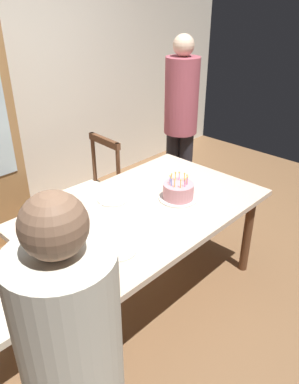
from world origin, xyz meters
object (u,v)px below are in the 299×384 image
(dining_table, at_px, (145,217))
(plate_far_side, at_px, (113,199))
(person_guest, at_px, (181,117))
(plate_near_celebrant, at_px, (118,250))
(chair_spindle_back, at_px, (92,194))
(person_celebrant, at_px, (76,382))
(birthday_cake, at_px, (178,192))

(dining_table, height_order, plate_far_side, plate_far_side)
(dining_table, bearing_deg, plate_far_side, 109.68)
(dining_table, bearing_deg, person_guest, 28.81)
(plate_near_celebrant, distance_m, plate_far_side, 0.61)
(chair_spindle_back, xyz_separation_m, person_celebrant, (-1.40, -1.70, 0.48))
(person_celebrant, bearing_deg, person_guest, 32.33)
(chair_spindle_back, bearing_deg, dining_table, -102.52)
(birthday_cake, height_order, plate_near_celebrant, birthday_cake)
(person_celebrant, relative_size, person_guest, 0.94)
(dining_table, xyz_separation_m, plate_near_celebrant, (-0.46, -0.24, 0.09))
(plate_near_celebrant, relative_size, person_guest, 0.13)
(dining_table, distance_m, plate_far_side, 0.27)
(chair_spindle_back, bearing_deg, person_guest, -11.95)
(dining_table, xyz_separation_m, plate_far_side, (-0.08, 0.24, 0.09))
(plate_far_side, bearing_deg, dining_table, -70.32)
(birthday_cake, xyz_separation_m, plate_far_side, (-0.34, 0.33, -0.05))
(dining_table, bearing_deg, person_celebrant, -144.54)
(dining_table, bearing_deg, birthday_cake, -20.37)
(plate_near_celebrant, bearing_deg, chair_spindle_back, 58.87)
(birthday_cake, xyz_separation_m, person_guest, (0.91, 0.73, 0.20))
(person_guest, bearing_deg, person_celebrant, -147.67)
(plate_near_celebrant, bearing_deg, birthday_cake, 11.30)
(plate_near_celebrant, height_order, chair_spindle_back, chair_spindle_back)
(plate_near_celebrant, distance_m, person_guest, 1.86)
(person_celebrant, xyz_separation_m, person_guest, (2.37, 1.50, 0.06))
(dining_table, relative_size, person_guest, 0.97)
(dining_table, distance_m, plate_near_celebrant, 0.53)
(plate_far_side, relative_size, chair_spindle_back, 0.23)
(plate_near_celebrant, xyz_separation_m, person_celebrant, (-0.74, -0.62, 0.19))
(plate_far_side, bearing_deg, plate_near_celebrant, -128.82)
(birthday_cake, distance_m, person_celebrant, 1.65)
(birthday_cake, xyz_separation_m, plate_near_celebrant, (-0.72, -0.14, -0.05))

